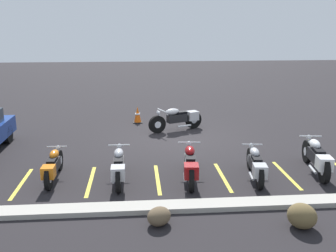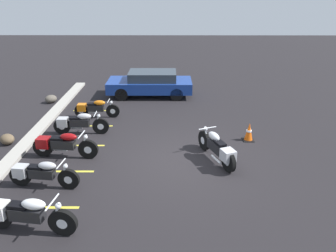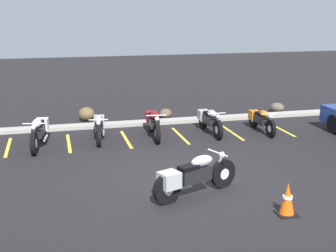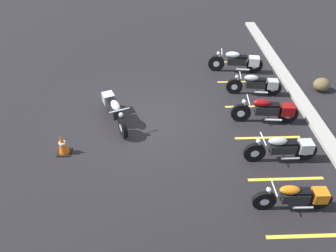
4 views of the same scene
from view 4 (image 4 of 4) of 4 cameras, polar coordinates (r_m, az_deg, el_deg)
name	(u,v)px [view 4 (image 4 of 4)]	position (r m, az deg, el deg)	size (l,w,h in m)	color
ground	(147,120)	(11.20, -3.62, 1.00)	(60.00, 60.00, 0.00)	black
motorcycle_silver_featured	(114,109)	(11.04, -9.41, 2.97)	(2.17, 1.07, 0.90)	black
parked_bike_0	(238,61)	(14.26, 12.17, 10.93)	(0.72, 2.27, 0.90)	black
parked_bike_1	(257,84)	(12.80, 15.23, 7.00)	(0.62, 2.05, 0.81)	black
parked_bike_2	(268,110)	(11.34, 17.08, 2.63)	(0.63, 2.22, 0.87)	black
parked_bike_3	(285,148)	(9.94, 19.65, -3.68)	(0.60, 2.13, 0.84)	black
parked_bike_4	(297,197)	(8.74, 21.57, -11.41)	(0.55, 1.97, 0.77)	black
concrete_curb	(311,115)	(12.33, 23.61, 1.70)	(18.00, 0.50, 0.12)	#A8A399
landscape_rock_0	(322,85)	(14.00, 25.17, 6.55)	(0.58, 0.63, 0.51)	brown
traffic_cone	(62,144)	(10.17, -17.90, -3.07)	(0.40, 0.40, 0.69)	black
stall_line_0	(234,62)	(15.29, 11.47, 10.91)	(0.10, 2.10, 0.00)	gold
stall_line_1	(243,82)	(13.75, 12.93, 7.55)	(0.10, 2.10, 0.00)	gold
stall_line_2	(254,106)	(12.28, 14.72, 3.35)	(0.10, 2.10, 0.00)	gold
stall_line_3	(268,138)	(10.91, 16.96, -1.94)	(0.10, 2.10, 0.00)	gold
stall_line_4	(286,179)	(9.67, 19.83, -8.67)	(0.10, 2.10, 0.00)	gold
stall_line_5	(311,236)	(8.64, 23.62, -17.13)	(0.10, 2.10, 0.00)	gold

